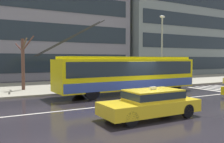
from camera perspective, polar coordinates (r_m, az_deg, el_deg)
ground_plane at (r=16.65m, az=9.74°, el=-6.17°), size 160.00×160.00×0.00m
sidewalk_slab at (r=24.35m, az=-3.51°, el=-3.08°), size 80.00×10.00×0.14m
crosswalk_stripe_edge_near at (r=22.08m, az=22.04°, el=-4.08°), size 0.44×4.40×0.01m
crosswalk_stripe_inner_a at (r=22.78m, az=23.49°, el=-3.90°), size 0.44×4.40×0.01m
crosswalk_stripe_center at (r=23.49m, az=24.85°, el=-3.73°), size 0.44×4.40×0.01m
lane_centre_line at (r=15.74m, az=12.45°, el=-6.72°), size 72.00×0.14×0.01m
trolleybus at (r=18.23m, az=3.99°, el=-0.41°), size 12.67×2.98×5.38m
taxi_oncoming_near at (r=10.89m, az=9.36°, el=-7.28°), size 4.60×1.79×1.39m
pedestrian_at_shelter at (r=20.67m, az=-3.36°, el=-1.13°), size 0.38×0.38×1.71m
pedestrian_approaching_curb at (r=19.30m, az=-8.75°, el=-0.07°), size 1.26×1.26×1.92m
street_lamp at (r=23.83m, az=11.91°, el=6.48°), size 0.60×0.32×6.73m
street_tree_bare at (r=20.63m, az=-20.55°, el=2.51°), size 1.43×2.74×4.46m
office_tower_corner_right at (r=48.18m, az=13.67°, el=14.95°), size 23.19×12.99×25.39m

